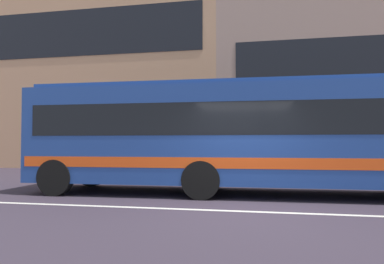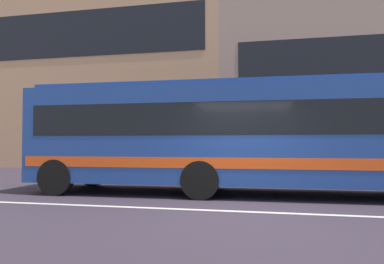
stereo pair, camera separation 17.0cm
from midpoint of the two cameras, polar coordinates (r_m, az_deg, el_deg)
The scene contains 5 objects.
ground_plane at distance 7.91m, azimuth 7.09°, elevation -12.32°, with size 160.00×160.00×0.00m, color #352C39.
lane_centre_line at distance 7.91m, azimuth 7.09°, elevation -12.29°, with size 60.00×0.16×0.01m, color silver.
hedge_row_far at distance 14.40m, azimuth 4.51°, elevation -6.07°, with size 12.05×1.10×0.76m, color #264421.
apartment_block_left at distance 26.71m, azimuth -15.01°, elevation 9.68°, with size 18.14×9.10×13.50m.
transit_bus at distance 10.38m, azimuth 5.82°, elevation -0.23°, with size 11.66×2.78×3.14m.
Camera 1 is at (0.49, -7.78, 1.44)m, focal length 33.84 mm.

